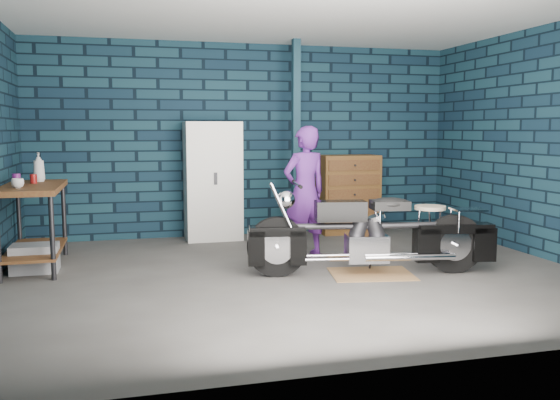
# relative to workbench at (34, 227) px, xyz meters

# --- Properties ---
(ground) EXTENTS (6.00, 6.00, 0.00)m
(ground) POSITION_rel_workbench_xyz_m (2.68, -1.02, -0.46)
(ground) COLOR #4F4D4A
(ground) RESTS_ON ground
(room_walls) EXTENTS (6.02, 5.01, 2.71)m
(room_walls) POSITION_rel_workbench_xyz_m (2.68, -0.47, 1.45)
(room_walls) COLOR #0E2030
(room_walls) RESTS_ON ground
(support_post) EXTENTS (0.10, 0.10, 2.70)m
(support_post) POSITION_rel_workbench_xyz_m (3.23, 0.93, 0.90)
(support_post) COLOR #13313D
(support_post) RESTS_ON ground
(workbench) EXTENTS (0.60, 1.40, 0.91)m
(workbench) POSITION_rel_workbench_xyz_m (0.00, 0.00, 0.00)
(workbench) COLOR brown
(workbench) RESTS_ON ground
(drip_mat) EXTENTS (0.94, 0.76, 0.01)m
(drip_mat) POSITION_rel_workbench_xyz_m (3.43, -1.22, -0.45)
(drip_mat) COLOR brown
(drip_mat) RESTS_ON ground
(motorcycle) EXTENTS (2.27, 0.96, 0.97)m
(motorcycle) POSITION_rel_workbench_xyz_m (3.43, -1.22, 0.03)
(motorcycle) COLOR black
(motorcycle) RESTS_ON ground
(person) EXTENTS (0.64, 0.50, 1.54)m
(person) POSITION_rel_workbench_xyz_m (3.02, -0.16, 0.32)
(person) COLOR #55207A
(person) RESTS_ON ground
(storage_bin) EXTENTS (0.47, 0.34, 0.29)m
(storage_bin) POSITION_rel_workbench_xyz_m (0.02, -0.21, -0.31)
(storage_bin) COLOR gray
(storage_bin) RESTS_ON ground
(locker) EXTENTS (0.75, 0.54, 1.61)m
(locker) POSITION_rel_workbench_xyz_m (2.13, 1.21, 0.35)
(locker) COLOR beige
(locker) RESTS_ON ground
(tool_chest) EXTENTS (0.85, 0.47, 1.13)m
(tool_chest) POSITION_rel_workbench_xyz_m (4.11, 1.21, 0.11)
(tool_chest) COLOR brown
(tool_chest) RESTS_ON ground
(shop_stool) EXTENTS (0.41, 0.41, 0.64)m
(shop_stool) POSITION_rel_workbench_xyz_m (4.32, -0.79, -0.14)
(shop_stool) COLOR #C3B093
(shop_stool) RESTS_ON ground
(cup_a) EXTENTS (0.16, 0.16, 0.10)m
(cup_a) POSITION_rel_workbench_xyz_m (-0.09, -0.34, 0.50)
(cup_a) COLOR #C3B093
(cup_a) RESTS_ON workbench
(mug_purple) EXTENTS (0.09, 0.09, 0.12)m
(mug_purple) POSITION_rel_workbench_xyz_m (-0.17, 0.07, 0.51)
(mug_purple) COLOR #621967
(mug_purple) RESTS_ON workbench
(mug_red) EXTENTS (0.09, 0.09, 0.10)m
(mug_red) POSITION_rel_workbench_xyz_m (-0.01, 0.19, 0.51)
(mug_red) COLOR maroon
(mug_red) RESTS_ON workbench
(bottle) EXTENTS (0.15, 0.15, 0.33)m
(bottle) POSITION_rel_workbench_xyz_m (0.02, 0.41, 0.62)
(bottle) COLOR gray
(bottle) RESTS_ON workbench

